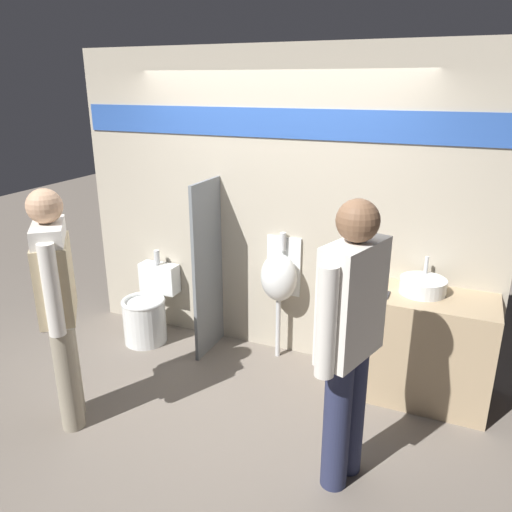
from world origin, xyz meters
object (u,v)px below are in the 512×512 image
object	(u,v)px
cell_phone	(384,295)
toilet	(148,311)
sink_basin	(423,286)
person_in_vest	(57,295)
urinal_near_counter	(279,277)
person_with_lanyard	(350,337)

from	to	relation	value
cell_phone	toilet	xyz separation A→B (m)	(-2.24, 0.06, -0.58)
sink_basin	toilet	bearing A→B (deg)	-177.51
sink_basin	person_in_vest	size ratio (longest dim) A/B	0.20
cell_phone	urinal_near_counter	size ratio (longest dim) A/B	0.12
urinal_near_counter	toilet	bearing A→B (deg)	-171.00
cell_phone	toilet	world-z (taller)	cell_phone
cell_phone	toilet	size ratio (longest dim) A/B	0.16
person_with_lanyard	person_in_vest	bearing A→B (deg)	114.14
sink_basin	person_with_lanyard	size ratio (longest dim) A/B	0.19
person_with_lanyard	toilet	bearing A→B (deg)	81.93
cell_phone	person_in_vest	distance (m)	2.37
person_in_vest	urinal_near_counter	bearing A→B (deg)	-76.52
urinal_near_counter	person_in_vest	xyz separation A→B (m)	(-1.08, -1.48, 0.25)
cell_phone	person_with_lanyard	world-z (taller)	person_with_lanyard
cell_phone	person_in_vest	size ratio (longest dim) A/B	0.08
sink_basin	cell_phone	distance (m)	0.31
cell_phone	urinal_near_counter	distance (m)	0.99
sink_basin	toilet	distance (m)	2.58
toilet	person_in_vest	xyz separation A→B (m)	(0.21, -1.28, 0.73)
cell_phone	sink_basin	bearing A→B (deg)	32.69
urinal_near_counter	person_with_lanyard	xyz separation A→B (m)	(0.90, -1.25, 0.23)
sink_basin	toilet	world-z (taller)	sink_basin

